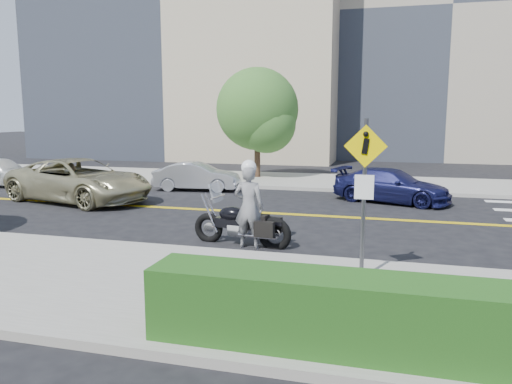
{
  "coord_description": "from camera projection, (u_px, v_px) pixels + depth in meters",
  "views": [
    {
      "loc": [
        4.65,
        -15.58,
        3.24
      ],
      "look_at": [
        1.28,
        -3.14,
        1.2
      ],
      "focal_mm": 35.0,
      "sensor_mm": 36.0,
      "label": 1
    }
  ],
  "objects": [
    {
      "name": "ground_plane",
      "position": [
        244.0,
        212.0,
        16.56
      ],
      "size": [
        120.0,
        120.0,
        0.0
      ],
      "primitive_type": "plane",
      "color": "black",
      "rests_on": "ground"
    },
    {
      "name": "sidewalk_near",
      "position": [
        130.0,
        283.0,
        9.4
      ],
      "size": [
        60.0,
        5.0,
        0.15
      ],
      "primitive_type": "cube",
      "color": "#9E9B91",
      "rests_on": "ground_plane"
    },
    {
      "name": "sidewalk_far",
      "position": [
        289.0,
        181.0,
        23.7
      ],
      "size": [
        60.0,
        5.0,
        0.15
      ],
      "primitive_type": "cube",
      "color": "#9E9B91",
      "rests_on": "ground_plane"
    },
    {
      "name": "building_mid",
      "position": [
        442.0,
        23.0,
        37.71
      ],
      "size": [
        18.0,
        14.0,
        20.0
      ],
      "primitive_type": "cube",
      "color": "#A39984",
      "rests_on": "ground_plane"
    },
    {
      "name": "hedge",
      "position": [
        499.0,
        329.0,
        6.04
      ],
      "size": [
        9.0,
        0.9,
        1.0
      ],
      "primitive_type": "cube",
      "color": "#235619",
      "rests_on": "sidewalk_near"
    },
    {
      "name": "pedestrian_sign",
      "position": [
        364.0,
        184.0,
        9.15
      ],
      "size": [
        0.78,
        0.08,
        3.0
      ],
      "color": "#4C4C51",
      "rests_on": "sidewalk_near"
    },
    {
      "name": "motorcyclist",
      "position": [
        249.0,
        204.0,
        11.99
      ],
      "size": [
        0.76,
        0.52,
        2.15
      ],
      "rotation": [
        0.0,
        0.0,
        3.1
      ],
      "color": "#B5B4BA",
      "rests_on": "ground"
    },
    {
      "name": "motorcycle",
      "position": [
        242.0,
        215.0,
        12.29
      ],
      "size": [
        2.57,
        1.05,
        1.52
      ],
      "primitive_type": null,
      "rotation": [
        0.0,
        0.0,
        -0.12
      ],
      "color": "black",
      "rests_on": "ground"
    },
    {
      "name": "suv",
      "position": [
        79.0,
        180.0,
        18.37
      ],
      "size": [
        6.17,
        3.93,
        1.59
      ],
      "primitive_type": "imported",
      "rotation": [
        0.0,
        0.0,
        1.33
      ],
      "color": "tan",
      "rests_on": "ground"
    },
    {
      "name": "parked_car_silver",
      "position": [
        197.0,
        176.0,
        21.09
      ],
      "size": [
        3.74,
        1.69,
        1.19
      ],
      "primitive_type": "imported",
      "rotation": [
        0.0,
        0.0,
        1.69
      ],
      "color": "#B4B6BC",
      "rests_on": "ground"
    },
    {
      "name": "parked_car_blue",
      "position": [
        391.0,
        186.0,
        18.27
      ],
      "size": [
        4.56,
        2.94,
        1.23
      ],
      "primitive_type": "imported",
      "rotation": [
        0.0,
        0.0,
        1.26
      ],
      "color": "navy",
      "rests_on": "ground"
    },
    {
      "name": "tree_far_a",
      "position": [
        257.0,
        109.0,
        24.01
      ],
      "size": [
        3.97,
        3.97,
        5.42
      ],
      "rotation": [
        0.0,
        0.0,
        -0.3
      ],
      "color": "#382619",
      "rests_on": "ground"
    }
  ]
}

